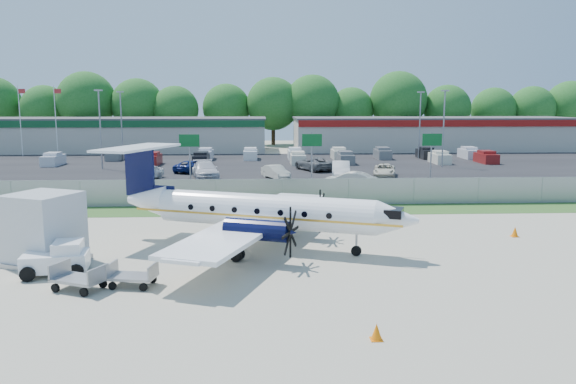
{
  "coord_description": "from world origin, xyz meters",
  "views": [
    {
      "loc": [
        -1.66,
        -27.64,
        7.74
      ],
      "look_at": [
        0.0,
        6.0,
        2.3
      ],
      "focal_mm": 35.0,
      "sensor_mm": 36.0,
      "label": 1
    }
  ],
  "objects_px": {
    "service_container": "(44,231)",
    "baggage_cart_far": "(133,276)",
    "pushback_tug": "(59,259)",
    "aircraft": "(259,211)",
    "baggage_cart_near": "(79,278)"
  },
  "relations": [
    {
      "from": "aircraft",
      "to": "baggage_cart_far",
      "type": "relative_size",
      "value": 8.09
    },
    {
      "from": "aircraft",
      "to": "service_container",
      "type": "xyz_separation_m",
      "value": [
        -10.34,
        -2.37,
        -0.43
      ]
    },
    {
      "from": "baggage_cart_near",
      "to": "service_container",
      "type": "distance_m",
      "value": 5.16
    },
    {
      "from": "baggage_cart_far",
      "to": "baggage_cart_near",
      "type": "bearing_deg",
      "value": -170.12
    },
    {
      "from": "pushback_tug",
      "to": "baggage_cart_near",
      "type": "distance_m",
      "value": 2.8
    },
    {
      "from": "aircraft",
      "to": "baggage_cart_near",
      "type": "distance_m",
      "value": 10.01
    },
    {
      "from": "aircraft",
      "to": "baggage_cart_far",
      "type": "distance_m",
      "value": 8.28
    },
    {
      "from": "service_container",
      "to": "baggage_cart_far",
      "type": "bearing_deg",
      "value": -37.01
    },
    {
      "from": "pushback_tug",
      "to": "service_container",
      "type": "height_order",
      "value": "service_container"
    },
    {
      "from": "baggage_cart_near",
      "to": "baggage_cart_far",
      "type": "height_order",
      "value": "baggage_cart_near"
    },
    {
      "from": "baggage_cart_near",
      "to": "service_container",
      "type": "bearing_deg",
      "value": 124.91
    },
    {
      "from": "pushback_tug",
      "to": "baggage_cart_far",
      "type": "xyz_separation_m",
      "value": [
        3.72,
        -1.91,
        -0.25
      ]
    },
    {
      "from": "baggage_cart_far",
      "to": "service_container",
      "type": "height_order",
      "value": "service_container"
    },
    {
      "from": "pushback_tug",
      "to": "baggage_cart_far",
      "type": "height_order",
      "value": "pushback_tug"
    },
    {
      "from": "pushback_tug",
      "to": "aircraft",
      "type": "bearing_deg",
      "value": 25.05
    }
  ]
}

